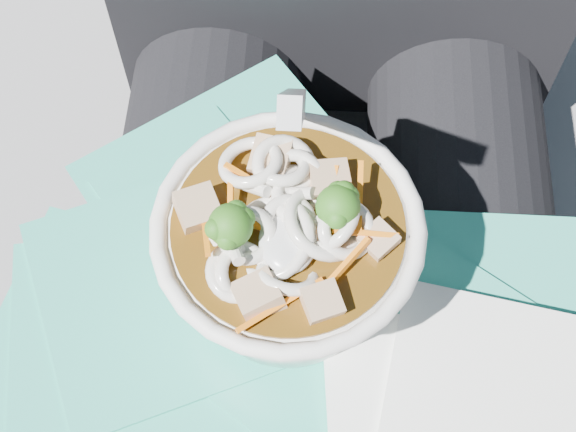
# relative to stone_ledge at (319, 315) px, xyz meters

# --- Properties ---
(stone_ledge) EXTENTS (1.01, 0.52, 0.47)m
(stone_ledge) POSITION_rel_stone_ledge_xyz_m (0.00, 0.00, 0.00)
(stone_ledge) COLOR slate
(stone_ledge) RESTS_ON ground
(lap) EXTENTS (0.33, 0.48, 0.14)m
(lap) POSITION_rel_stone_ledge_xyz_m (0.00, -0.15, 0.30)
(lap) COLOR black
(lap) RESTS_ON stone_ledge
(person_body) EXTENTS (0.34, 0.94, 1.01)m
(person_body) POSITION_rel_stone_ledge_xyz_m (0.00, -0.06, 0.33)
(person_body) COLOR black
(person_body) RESTS_ON ground
(plastic_bag) EXTENTS (0.40, 0.35, 0.01)m
(plastic_bag) POSITION_rel_stone_ledge_xyz_m (-0.04, -0.14, 0.38)
(plastic_bag) COLOR teal
(plastic_bag) RESTS_ON lap
(napkins) EXTENTS (0.18, 0.16, 0.01)m
(napkins) POSITION_rel_stone_ledge_xyz_m (0.08, -0.21, 0.39)
(napkins) COLOR white
(napkins) RESTS_ON plastic_bag
(udon_bowl) EXTENTS (0.15, 0.15, 0.19)m
(udon_bowl) POSITION_rel_stone_ledge_xyz_m (-0.03, -0.13, 0.44)
(udon_bowl) COLOR white
(udon_bowl) RESTS_ON plastic_bag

